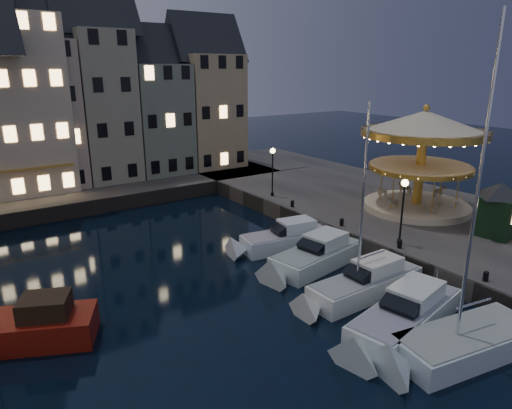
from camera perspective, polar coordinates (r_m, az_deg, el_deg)
ground at (r=25.36m, az=8.62°, el=-11.67°), size 160.00×160.00×0.00m
quay_east at (r=38.58m, az=17.87°, el=-1.16°), size 16.00×56.00×1.30m
quay_north at (r=46.08m, az=-24.04°, el=1.04°), size 44.00×12.00×1.30m
quaywall_e at (r=32.85m, az=9.22°, el=-3.66°), size 0.15×44.00×1.30m
quaywall_n at (r=40.81m, az=-19.64°, el=-0.36°), size 48.00×0.15×1.30m
streetlamp_b at (r=29.53m, az=17.91°, el=0.26°), size 0.44×0.44×4.17m
streetlamp_c at (r=38.90m, az=2.08°, el=4.94°), size 0.44×0.44×4.17m
streetlamp_d at (r=42.44m, az=19.91°, el=4.94°), size 0.44×0.44×4.17m
bollard_a at (r=26.86m, az=26.80°, el=-7.93°), size 0.30×0.30×0.57m
bollard_b at (r=29.54m, az=17.53°, el=-4.65°), size 0.30×0.30×0.57m
bollard_c at (r=32.60m, az=10.66°, el=-2.12°), size 0.30×0.30×0.57m
bollard_d at (r=36.46m, az=4.57°, el=0.16°), size 0.30×0.30×0.57m
townhouse_nc at (r=46.74m, az=-25.73°, el=11.22°), size 6.82×8.00×14.80m
townhouse_nd at (r=47.98m, az=-18.91°, el=12.67°), size 5.50×8.00×15.80m
townhouse_ne at (r=49.87m, az=-12.64°, el=11.54°), size 6.16×8.00×12.80m
townhouse_nf at (r=52.41m, az=-6.41°, el=12.62°), size 6.82×8.00×13.80m
motorboat_a at (r=22.21m, az=23.80°, el=-15.90°), size 7.93×3.81×13.13m
motorboat_b at (r=23.19m, az=17.76°, el=-13.44°), size 8.41×3.90×2.15m
motorboat_c at (r=25.68m, az=12.94°, el=-9.85°), size 8.09×2.13×10.77m
motorboat_d at (r=28.76m, az=7.16°, el=-6.62°), size 7.68×3.67×2.15m
motorboat_e at (r=31.38m, az=3.18°, el=-4.47°), size 7.39×3.11×2.15m
red_fishing_boat at (r=23.83m, az=-27.74°, el=-13.68°), size 7.45×5.20×5.82m
carousel at (r=36.83m, az=20.14°, el=7.39°), size 9.25×9.25×8.09m
ticket_kiosk at (r=33.54m, az=28.21°, el=0.48°), size 3.50×3.50×4.10m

